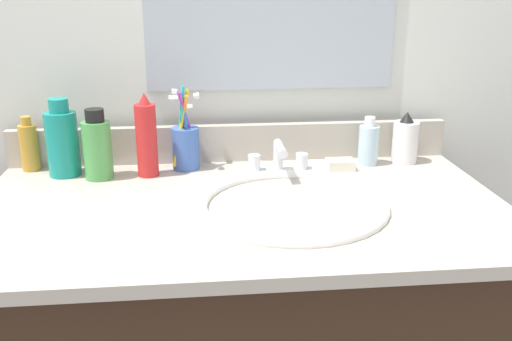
# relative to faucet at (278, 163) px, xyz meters

# --- Properties ---
(countertop) EXTENTS (1.07, 0.61, 0.02)m
(countertop) POSITION_rel_faucet_xyz_m (-0.10, -0.17, -0.04)
(countertop) COLOR #B2A899
(countertop) RESTS_ON vanity_cabinet
(backsplash) EXTENTS (1.07, 0.02, 0.09)m
(backsplash) POSITION_rel_faucet_xyz_m (-0.10, 0.12, 0.02)
(backsplash) COLOR #B2A899
(backsplash) RESTS_ON countertop
(back_wall) EXTENTS (2.17, 0.04, 1.30)m
(back_wall) POSITION_rel_faucet_xyz_m (-0.10, 0.18, -0.11)
(back_wall) COLOR silver
(back_wall) RESTS_ON ground_plane
(sink_basin) EXTENTS (0.38, 0.38, 0.11)m
(sink_basin) POSITION_rel_faucet_xyz_m (0.00, -0.19, -0.06)
(sink_basin) COLOR white
(sink_basin) RESTS_ON countertop
(faucet) EXTENTS (0.16, 0.10, 0.08)m
(faucet) POSITION_rel_faucet_xyz_m (0.00, 0.00, 0.00)
(faucet) COLOR silver
(faucet) RESTS_ON countertop
(bottle_oil_amber) EXTENTS (0.04, 0.04, 0.13)m
(bottle_oil_amber) POSITION_rel_faucet_xyz_m (-0.57, 0.10, 0.03)
(bottle_oil_amber) COLOR gold
(bottle_oil_amber) RESTS_ON countertop
(bottle_toner_green) EXTENTS (0.06, 0.06, 0.16)m
(bottle_toner_green) POSITION_rel_faucet_xyz_m (-0.40, 0.02, 0.04)
(bottle_toner_green) COLOR #4C9E4C
(bottle_toner_green) RESTS_ON countertop
(bottle_gel_clear) EXTENTS (0.05, 0.05, 0.12)m
(bottle_gel_clear) POSITION_rel_faucet_xyz_m (0.23, 0.06, 0.02)
(bottle_gel_clear) COLOR silver
(bottle_gel_clear) RESTS_ON countertop
(bottle_lotion_white) EXTENTS (0.06, 0.06, 0.13)m
(bottle_lotion_white) POSITION_rel_faucet_xyz_m (0.32, 0.07, 0.03)
(bottle_lotion_white) COLOR white
(bottle_lotion_white) RESTS_ON countertop
(bottle_mouthwash_teal) EXTENTS (0.07, 0.07, 0.18)m
(bottle_mouthwash_teal) POSITION_rel_faucet_xyz_m (-0.49, 0.05, 0.05)
(bottle_mouthwash_teal) COLOR teal
(bottle_mouthwash_teal) RESTS_ON countertop
(bottle_spray_red) EXTENTS (0.05, 0.05, 0.19)m
(bottle_spray_red) POSITION_rel_faucet_xyz_m (-0.30, 0.03, 0.06)
(bottle_spray_red) COLOR red
(bottle_spray_red) RESTS_ON countertop
(cup_blue_plastic) EXTENTS (0.07, 0.07, 0.20)m
(cup_blue_plastic) POSITION_rel_faucet_xyz_m (-0.21, 0.07, 0.03)
(cup_blue_plastic) COLOR #3F66B7
(cup_blue_plastic) RESTS_ON countertop
(soap_bar) EXTENTS (0.06, 0.04, 0.02)m
(soap_bar) POSITION_rel_faucet_xyz_m (0.15, 0.03, -0.02)
(soap_bar) COLOR white
(soap_bar) RESTS_ON countertop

